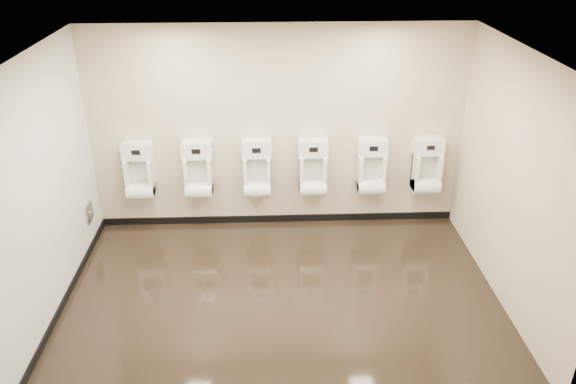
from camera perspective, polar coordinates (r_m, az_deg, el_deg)
name	(u,v)px	position (r m, az deg, el deg)	size (l,w,h in m)	color
ground	(282,295)	(6.67, -0.58, -10.44)	(5.00, 3.50, 0.00)	black
ceiling	(281,55)	(5.45, -0.72, 13.71)	(5.00, 3.50, 0.00)	white
back_wall	(278,130)	(7.53, -1.07, 6.33)	(5.00, 0.02, 2.80)	beige
front_wall	(289,288)	(4.43, 0.09, -9.71)	(5.00, 0.02, 2.80)	beige
left_wall	(42,193)	(6.37, -23.74, -0.05)	(0.02, 3.50, 2.80)	beige
right_wall	(514,184)	(6.49, 22.00, 0.79)	(0.02, 3.50, 2.80)	beige
tile_overlay_left	(42,193)	(6.37, -23.70, -0.05)	(0.01, 3.50, 2.80)	white
skirting_back	(278,218)	(8.09, -0.99, -2.69)	(5.00, 0.02, 0.10)	black
skirting_left	(66,297)	(7.03, -21.62, -9.91)	(0.02, 3.50, 0.10)	black
access_panel	(89,213)	(7.76, -19.56, -1.98)	(0.04, 0.25, 0.25)	#9E9EA3
urinal_0	(140,175)	(7.81, -14.85, 1.70)	(0.41, 0.31, 0.77)	white
urinal_1	(198,174)	(7.68, -9.10, 1.84)	(0.41, 0.31, 0.77)	white
urinal_2	(257,173)	(7.62, -3.16, 1.97)	(0.41, 0.31, 0.77)	white
urinal_3	(313,172)	(7.65, 2.53, 2.07)	(0.41, 0.31, 0.77)	white
urinal_4	(371,171)	(7.75, 8.47, 2.15)	(0.41, 0.31, 0.77)	white
urinal_5	(427,170)	(7.93, 13.92, 2.21)	(0.41, 0.31, 0.77)	white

